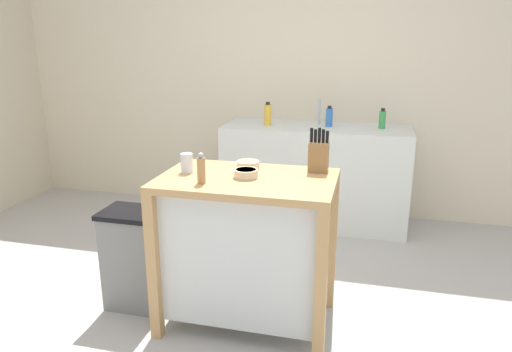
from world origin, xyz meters
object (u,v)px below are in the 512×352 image
Objects in this scene: knife_block at (319,156)px; bottle_spray_cleaner at (382,119)px; pepper_grinder at (201,169)px; bottle_dish_soap at (329,117)px; bowl_ceramic_small at (248,165)px; bowl_ceramic_wide at (246,173)px; kitchen_island at (248,243)px; sink_faucet at (319,111)px; drinking_cup at (187,163)px; trash_bin at (135,258)px; bottle_hand_soap at (268,115)px.

knife_block reaches higher than bottle_spray_cleaner.
bottle_dish_soap reaches higher than pepper_grinder.
pepper_grinder is (-0.17, -0.32, 0.05)m from bowl_ceramic_small.
bottle_spray_cleaner is (0.73, 1.72, 0.05)m from bowl_ceramic_wide.
sink_faucet is at bearing 84.42° from kitchen_island.
knife_block is 0.75m from drinking_cup.
knife_block reaches higher than pepper_grinder.
trash_bin is at bearing -167.33° from bowl_ceramic_small.
bowl_ceramic_small is (-0.40, -0.05, -0.07)m from knife_block.
knife_block is (0.36, 0.21, 0.49)m from kitchen_island.
bottle_spray_cleaner is (0.36, 1.50, -0.02)m from knife_block.
pepper_grinder is at bearing -104.53° from bottle_dish_soap.
bottle_hand_soap is at bearing 73.76° from trash_bin.
kitchen_island is 4.71× the size of bottle_hand_soap.
bowl_ceramic_wide reaches higher than trash_bin.
knife_block reaches higher than sink_faucet.
kitchen_island is 1.89m from sink_faucet.
drinking_cup reaches higher than bowl_ceramic_small.
bowl_ceramic_small is 1.73m from bottle_spray_cleaner.
knife_block reaches higher than bottle_dish_soap.
pepper_grinder is 0.91× the size of bottle_dish_soap.
sink_faucet is at bearing 84.29° from bowl_ceramic_wide.
drinking_cup is 0.24m from pepper_grinder.
bottle_dish_soap is at bearing 7.60° from bottle_hand_soap.
knife_block reaches higher than drinking_cup.
kitchen_island is 0.57m from drinking_cup.
knife_block is 1.46× the size of bottle_spray_cleaner.
bowl_ceramic_wide is 0.81× the size of pepper_grinder.
bowl_ceramic_wide is 0.61× the size of sink_faucet.
bottle_dish_soap reaches higher than drinking_cup.
bottle_hand_soap reaches higher than trash_bin.
bottle_spray_cleaner is at bearing 76.44° from knife_block.
pepper_grinder is at bearing -17.76° from trash_bin.
sink_faucet is (0.18, 1.82, 0.50)m from kitchen_island.
bottle_dish_soap is at bearing 78.41° from bowl_ceramic_small.
kitchen_island is 7.22× the size of bowl_ceramic_wide.
pepper_grinder is 1.79m from bottle_hand_soap.
knife_block is 1.91× the size of bowl_ceramic_small.
knife_block is at bearing 33.49° from pepper_grinder.
bottle_dish_soap reaches higher than bowl_ceramic_small.
trash_bin is 1.82m from bottle_hand_soap.
bowl_ceramic_small is 0.60× the size of sink_faucet.
bowl_ceramic_wide is 0.94m from trash_bin.
pepper_grinder is 0.96× the size of bottle_spray_cleaner.
knife_block is 2.31× the size of drinking_cup.
knife_block is 0.41m from bowl_ceramic_small.
bottle_spray_cleaner is at bearing 5.05° from bottle_hand_soap.
bowl_ceramic_small is 0.73× the size of bottle_dish_soap.
trash_bin is 3.07× the size of bottle_hand_soap.
pepper_grinder is 0.81× the size of bottle_hand_soap.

